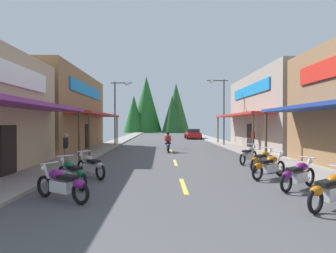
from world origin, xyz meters
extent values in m
cube|color=#4C4C4F|center=(0.00, 23.97, -0.05)|extent=(9.73, 77.94, 0.10)
cube|color=gray|center=(-5.89, 23.97, 0.06)|extent=(2.05, 77.94, 0.12)
cube|color=#9E9991|center=(5.89, 23.97, 0.06)|extent=(2.05, 77.94, 0.12)
cube|color=#E0C64C|center=(0.00, 8.60, 0.01)|extent=(0.16, 2.40, 0.01)
cube|color=#E0C64C|center=(0.00, 14.20, 0.01)|extent=(0.16, 2.40, 0.01)
cube|color=#E0C64C|center=(0.00, 20.65, 0.01)|extent=(0.16, 2.40, 0.01)
cube|color=#E0C64C|center=(0.00, 27.59, 0.01)|extent=(0.16, 2.40, 0.01)
cube|color=#E0C64C|center=(0.00, 34.09, 0.01)|extent=(0.16, 2.40, 0.01)
cube|color=#E0C64C|center=(0.00, 40.65, 0.01)|extent=(0.16, 2.40, 0.01)
cube|color=#E0C64C|center=(0.00, 47.52, 0.01)|extent=(0.16, 2.40, 0.01)
cube|color=#E0C64C|center=(0.00, 53.80, 0.01)|extent=(0.16, 2.40, 0.01)
cube|color=#8C338C|center=(-6.01, 10.23, 2.90)|extent=(1.80, 8.74, 0.16)
cylinder|color=brown|center=(-5.31, 14.40, 1.41)|extent=(0.14, 0.14, 2.82)
cube|color=white|center=(-6.85, 10.23, 4.19)|extent=(0.10, 6.79, 0.90)
cube|color=black|center=(-6.87, 10.23, 1.05)|extent=(0.08, 1.10, 2.10)
cube|color=olive|center=(-10.69, 21.92, 3.13)|extent=(7.54, 12.42, 6.26)
cube|color=#B72D28|center=(-6.01, 21.92, 2.90)|extent=(1.80, 11.18, 0.16)
cylinder|color=brown|center=(-5.31, 16.53, 1.41)|extent=(0.14, 0.14, 2.82)
cylinder|color=brown|center=(-5.31, 27.31, 1.41)|extent=(0.14, 0.14, 2.82)
cube|color=#197FCC|center=(-6.85, 21.92, 4.88)|extent=(0.10, 8.70, 0.90)
cube|color=black|center=(-6.87, 21.92, 1.05)|extent=(0.08, 1.10, 2.10)
cube|color=navy|center=(6.01, 9.91, 2.90)|extent=(1.80, 10.40, 0.16)
cylinder|color=brown|center=(5.31, 14.91, 1.41)|extent=(0.14, 0.14, 2.82)
cube|color=gray|center=(10.16, 22.78, 3.21)|extent=(6.49, 12.96, 6.43)
cube|color=#B72D28|center=(6.01, 22.78, 2.90)|extent=(1.80, 11.67, 0.16)
cylinder|color=brown|center=(5.31, 17.15, 1.41)|extent=(0.14, 0.14, 2.82)
cylinder|color=brown|center=(5.31, 28.42, 1.41)|extent=(0.14, 0.14, 2.82)
cube|color=#197FCC|center=(6.85, 22.78, 5.01)|extent=(0.10, 9.07, 0.90)
cube|color=black|center=(6.87, 22.78, 1.05)|extent=(0.08, 1.10, 2.10)
cylinder|color=#474C51|center=(-5.26, 25.81, 3.09)|extent=(0.14, 0.14, 6.19)
cylinder|color=#474C51|center=(-4.63, 25.81, 6.09)|extent=(2.06, 0.10, 0.10)
ellipsoid|color=silver|center=(-4.11, 25.81, 5.99)|extent=(0.50, 0.30, 0.24)
cylinder|color=#474C51|center=(5.26, 25.40, 3.20)|extent=(0.14, 0.14, 6.39)
cylinder|color=#474C51|center=(4.63, 25.40, 6.29)|extent=(2.06, 0.10, 0.10)
ellipsoid|color=silver|center=(4.11, 25.40, 6.19)|extent=(0.50, 0.30, 0.24)
torus|color=black|center=(2.91, 5.59, 0.32)|extent=(0.59, 0.43, 0.64)
cube|color=silver|center=(3.54, 5.99, 0.40)|extent=(0.74, 0.61, 0.32)
ellipsoid|color=#BF660C|center=(3.71, 6.09, 0.72)|extent=(0.64, 0.57, 0.28)
cube|color=black|center=(3.33, 5.85, 0.68)|extent=(0.66, 0.56, 0.12)
ellipsoid|color=#BF660C|center=(2.95, 5.61, 0.55)|extent=(0.50, 0.44, 0.24)
torus|color=black|center=(4.35, 8.48, 0.32)|extent=(0.58, 0.46, 0.64)
torus|color=black|center=(3.13, 7.60, 0.32)|extent=(0.58, 0.46, 0.64)
cube|color=silver|center=(3.74, 8.04, 0.40)|extent=(0.73, 0.64, 0.32)
ellipsoid|color=#721972|center=(3.90, 8.16, 0.72)|extent=(0.64, 0.59, 0.28)
cube|color=black|center=(3.54, 7.89, 0.68)|extent=(0.65, 0.58, 0.12)
ellipsoid|color=#721972|center=(3.17, 7.63, 0.55)|extent=(0.50, 0.45, 0.24)
cylinder|color=silver|center=(4.24, 8.40, 0.65)|extent=(0.34, 0.27, 0.71)
cylinder|color=silver|center=(4.15, 8.33, 1.02)|extent=(0.38, 0.51, 0.04)
sphere|color=white|center=(4.37, 8.49, 0.85)|extent=(0.16, 0.16, 0.16)
torus|color=black|center=(4.11, 10.27, 0.32)|extent=(0.58, 0.44, 0.64)
torus|color=black|center=(2.87, 9.42, 0.32)|extent=(0.58, 0.44, 0.64)
cube|color=silver|center=(3.49, 9.85, 0.40)|extent=(0.74, 0.63, 0.32)
ellipsoid|color=#BF660C|center=(3.65, 9.96, 0.72)|extent=(0.64, 0.58, 0.28)
cube|color=black|center=(3.28, 9.70, 0.68)|extent=(0.65, 0.57, 0.12)
ellipsoid|color=#BF660C|center=(2.91, 9.45, 0.55)|extent=(0.50, 0.45, 0.24)
cylinder|color=silver|center=(4.00, 10.20, 0.65)|extent=(0.34, 0.26, 0.71)
cylinder|color=silver|center=(3.90, 10.13, 1.02)|extent=(0.37, 0.52, 0.04)
sphere|color=white|center=(4.13, 10.29, 0.85)|extent=(0.16, 0.16, 0.16)
torus|color=black|center=(4.46, 12.14, 0.32)|extent=(0.54, 0.50, 0.64)
torus|color=black|center=(3.34, 11.14, 0.32)|extent=(0.54, 0.50, 0.64)
cube|color=silver|center=(3.90, 11.64, 0.40)|extent=(0.71, 0.68, 0.32)
ellipsoid|color=#BF660C|center=(4.05, 11.77, 0.72)|extent=(0.63, 0.61, 0.28)
cube|color=black|center=(3.72, 11.47, 0.68)|extent=(0.63, 0.61, 0.12)
ellipsoid|color=#BF660C|center=(3.38, 11.17, 0.55)|extent=(0.49, 0.47, 0.24)
cylinder|color=silver|center=(4.36, 12.05, 0.65)|extent=(0.32, 0.29, 0.71)
cylinder|color=silver|center=(4.27, 11.97, 1.02)|extent=(0.43, 0.47, 0.04)
sphere|color=white|center=(4.48, 12.16, 0.85)|extent=(0.16, 0.16, 0.16)
torus|color=black|center=(4.43, 14.39, 0.32)|extent=(0.49, 0.55, 0.64)
torus|color=black|center=(3.45, 13.25, 0.32)|extent=(0.49, 0.55, 0.64)
cube|color=silver|center=(3.94, 13.82, 0.40)|extent=(0.67, 0.71, 0.32)
ellipsoid|color=#99999E|center=(4.07, 13.97, 0.72)|extent=(0.61, 0.63, 0.28)
cube|color=black|center=(3.78, 13.63, 0.68)|extent=(0.60, 0.64, 0.12)
ellipsoid|color=#99999E|center=(3.48, 13.29, 0.55)|extent=(0.47, 0.49, 0.24)
cylinder|color=silver|center=(4.35, 14.29, 0.65)|extent=(0.29, 0.32, 0.71)
cylinder|color=silver|center=(4.27, 14.20, 1.02)|extent=(0.48, 0.42, 0.04)
sphere|color=white|center=(4.45, 14.41, 0.85)|extent=(0.16, 0.16, 0.16)
torus|color=black|center=(-4.21, 7.28, 0.32)|extent=(0.60, 0.42, 0.64)
torus|color=black|center=(-2.93, 6.49, 0.32)|extent=(0.60, 0.42, 0.64)
cube|color=silver|center=(-3.57, 6.89, 0.40)|extent=(0.74, 0.60, 0.32)
ellipsoid|color=#721972|center=(-3.74, 6.99, 0.72)|extent=(0.64, 0.57, 0.28)
cube|color=black|center=(-3.35, 6.76, 0.68)|extent=(0.66, 0.55, 0.12)
ellipsoid|color=#721972|center=(-2.97, 6.52, 0.55)|extent=(0.50, 0.43, 0.24)
cylinder|color=silver|center=(-4.10, 7.21, 0.65)|extent=(0.35, 0.25, 0.71)
cylinder|color=silver|center=(-3.99, 7.15, 1.02)|extent=(0.35, 0.53, 0.04)
sphere|color=white|center=(-4.23, 7.29, 0.85)|extent=(0.16, 0.16, 0.16)
torus|color=black|center=(-4.34, 9.09, 0.32)|extent=(0.50, 0.54, 0.64)
torus|color=black|center=(-3.33, 7.98, 0.32)|extent=(0.50, 0.54, 0.64)
cube|color=silver|center=(-3.83, 8.54, 0.40)|extent=(0.68, 0.71, 0.32)
ellipsoid|color=#0C5933|center=(-3.97, 8.69, 0.72)|extent=(0.61, 0.63, 0.28)
cube|color=black|center=(-3.66, 8.35, 0.68)|extent=(0.61, 0.63, 0.12)
ellipsoid|color=#0C5933|center=(-3.36, 8.02, 0.55)|extent=(0.47, 0.49, 0.24)
cylinder|color=silver|center=(-4.25, 9.00, 0.65)|extent=(0.29, 0.32, 0.71)
cylinder|color=silver|center=(-4.17, 8.91, 1.02)|extent=(0.47, 0.43, 0.04)
sphere|color=white|center=(-4.36, 9.12, 0.85)|extent=(0.16, 0.16, 0.16)
torus|color=black|center=(-4.13, 10.71, 0.32)|extent=(0.51, 0.53, 0.64)
torus|color=black|center=(-3.10, 9.63, 0.32)|extent=(0.51, 0.53, 0.64)
cube|color=silver|center=(-3.61, 10.17, 0.40)|extent=(0.69, 0.70, 0.32)
ellipsoid|color=#99999E|center=(-3.75, 10.32, 0.72)|extent=(0.62, 0.63, 0.28)
cube|color=black|center=(-3.44, 9.99, 0.68)|extent=(0.62, 0.63, 0.12)
ellipsoid|color=#99999E|center=(-3.13, 9.66, 0.55)|extent=(0.48, 0.48, 0.24)
cylinder|color=silver|center=(-4.04, 10.62, 0.65)|extent=(0.30, 0.31, 0.71)
cylinder|color=silver|center=(-3.96, 10.53, 1.02)|extent=(0.46, 0.44, 0.04)
sphere|color=white|center=(-4.15, 10.74, 0.85)|extent=(0.16, 0.16, 0.16)
torus|color=black|center=(-0.29, 20.53, 0.32)|extent=(0.11, 0.64, 0.64)
torus|color=black|center=(-0.26, 19.03, 0.32)|extent=(0.11, 0.64, 0.64)
cube|color=silver|center=(-0.28, 19.78, 0.40)|extent=(0.29, 0.71, 0.32)
ellipsoid|color=navy|center=(-0.28, 19.98, 0.72)|extent=(0.33, 0.57, 0.28)
cube|color=black|center=(-0.27, 19.53, 0.68)|extent=(0.29, 0.61, 0.12)
ellipsoid|color=navy|center=(-0.26, 19.08, 0.55)|extent=(0.25, 0.45, 0.24)
cylinder|color=silver|center=(-0.29, 20.40, 0.65)|extent=(0.07, 0.37, 0.71)
cylinder|color=silver|center=(-0.29, 20.28, 1.02)|extent=(0.60, 0.05, 0.04)
sphere|color=white|center=(-0.29, 20.56, 0.85)|extent=(0.16, 0.16, 0.16)
ellipsoid|color=maroon|center=(-0.27, 19.63, 1.05)|extent=(0.39, 0.39, 0.64)
sphere|color=black|center=(-0.27, 19.68, 1.45)|extent=(0.24, 0.24, 0.24)
cylinder|color=maroon|center=(-0.44, 19.80, 0.70)|extent=(0.15, 0.43, 0.24)
cylinder|color=maroon|center=(-0.49, 19.93, 1.05)|extent=(0.11, 0.51, 0.40)
cylinder|color=maroon|center=(-0.12, 19.80, 0.70)|extent=(0.15, 0.43, 0.24)
cylinder|color=maroon|center=(-0.07, 19.94, 1.05)|extent=(0.11, 0.51, 0.40)
cylinder|color=#333F8C|center=(6.54, 20.66, 0.44)|extent=(0.14, 0.14, 0.89)
cylinder|color=#333F8C|center=(6.41, 20.53, 0.44)|extent=(0.14, 0.14, 0.89)
ellipsoid|color=maroon|center=(6.47, 20.60, 1.20)|extent=(0.44, 0.44, 0.63)
cylinder|color=maroon|center=(6.65, 20.76, 1.23)|extent=(0.09, 0.09, 0.60)
cylinder|color=maroon|center=(6.30, 20.43, 1.23)|extent=(0.09, 0.09, 0.60)
sphere|color=#8C664C|center=(6.47, 20.60, 1.65)|extent=(0.24, 0.24, 0.24)
cylinder|color=#726659|center=(-5.85, 13.92, 0.41)|extent=(0.14, 0.14, 0.82)
cylinder|color=#726659|center=(-5.85, 13.74, 0.41)|extent=(0.14, 0.14, 0.82)
ellipsoid|color=black|center=(-5.85, 13.83, 1.11)|extent=(0.26, 0.36, 0.58)
cylinder|color=black|center=(-5.85, 14.07, 1.14)|extent=(0.09, 0.09, 0.55)
cylinder|color=black|center=(-5.85, 13.59, 1.14)|extent=(0.09, 0.09, 0.55)
sphere|color=tan|center=(-5.85, 13.83, 1.52)|extent=(0.22, 0.22, 0.22)
cube|color=#B21919|center=(3.66, 37.61, 0.55)|extent=(1.85, 4.32, 0.70)
cube|color=#262D38|center=(3.67, 37.46, 1.10)|extent=(1.62, 2.22, 0.60)
cylinder|color=black|center=(2.73, 39.05, 0.33)|extent=(0.23, 0.66, 0.66)
cylinder|color=black|center=(4.57, 39.07, 0.33)|extent=(0.23, 0.66, 0.66)
cylinder|color=black|center=(2.76, 36.15, 0.33)|extent=(0.23, 0.66, 0.66)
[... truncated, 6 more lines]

